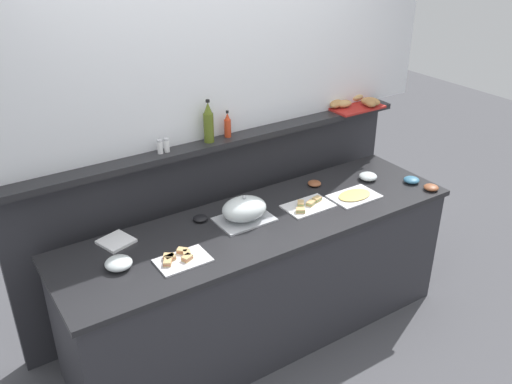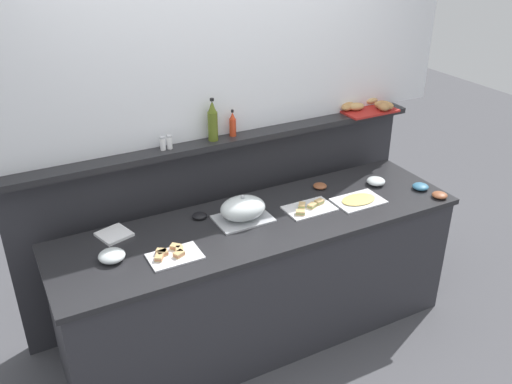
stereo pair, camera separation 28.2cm
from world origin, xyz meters
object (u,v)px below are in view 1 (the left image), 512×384
(glass_bowl_large, at_px, (119,264))
(condiment_bowl_teal, at_px, (314,183))
(cold_cuts_platter, at_px, (354,196))
(napkin_stack, at_px, (116,241))
(sandwich_platter_front, at_px, (181,259))
(pepper_shaker, at_px, (167,145))
(serving_cloche, at_px, (244,210))
(olive_oil_bottle, at_px, (208,123))
(hot_sauce_bottle, at_px, (228,125))
(salt_shaker, at_px, (160,147))
(condiment_bowl_dark, at_px, (411,180))
(condiment_bowl_red, at_px, (200,218))
(condiment_bowl_cream, at_px, (431,187))
(glass_bowl_medium, at_px, (368,177))
(sandwich_platter_rear, at_px, (308,205))
(bread_basket, at_px, (356,103))

(glass_bowl_large, relative_size, condiment_bowl_teal, 1.58)
(glass_bowl_large, height_order, condiment_bowl_teal, glass_bowl_large)
(cold_cuts_platter, distance_m, napkin_stack, 1.55)
(sandwich_platter_front, bearing_deg, pepper_shaker, 69.06)
(serving_cloche, xyz_separation_m, olive_oil_bottle, (-0.00, 0.41, 0.43))
(olive_oil_bottle, bearing_deg, hot_sauce_bottle, 4.14)
(condiment_bowl_teal, distance_m, salt_shaker, 1.11)
(condiment_bowl_dark, bearing_deg, condiment_bowl_red, 167.14)
(sandwich_platter_front, xyz_separation_m, condiment_bowl_dark, (1.77, -0.01, 0.01))
(cold_cuts_platter, relative_size, hot_sauce_bottle, 1.82)
(condiment_bowl_dark, xyz_separation_m, condiment_bowl_teal, (-0.59, 0.33, -0.00))
(napkin_stack, relative_size, hot_sauce_bottle, 0.97)
(sandwich_platter_front, xyz_separation_m, condiment_bowl_teal, (1.17, 0.32, 0.00))
(condiment_bowl_red, height_order, condiment_bowl_cream, condiment_bowl_cream)
(salt_shaker, distance_m, pepper_shaker, 0.04)
(serving_cloche, xyz_separation_m, pepper_shaker, (-0.30, 0.41, 0.35))
(sandwich_platter_front, relative_size, condiment_bowl_red, 3.18)
(cold_cuts_platter, distance_m, glass_bowl_large, 1.59)
(cold_cuts_platter, bearing_deg, glass_bowl_large, 177.14)
(condiment_bowl_dark, distance_m, condiment_bowl_teal, 0.68)
(condiment_bowl_dark, bearing_deg, condiment_bowl_cream, -79.98)
(condiment_bowl_dark, relative_size, condiment_bowl_teal, 1.18)
(serving_cloche, distance_m, glass_bowl_medium, 1.03)
(condiment_bowl_teal, height_order, condiment_bowl_cream, condiment_bowl_cream)
(condiment_bowl_red, bearing_deg, condiment_bowl_cream, -18.00)
(napkin_stack, xyz_separation_m, olive_oil_bottle, (0.74, 0.22, 0.49))
(condiment_bowl_cream, relative_size, pepper_shaker, 1.16)
(condiment_bowl_teal, bearing_deg, glass_bowl_medium, -19.71)
(hot_sauce_bottle, bearing_deg, olive_oil_bottle, -175.86)
(olive_oil_bottle, height_order, pepper_shaker, olive_oil_bottle)
(hot_sauce_bottle, bearing_deg, sandwich_platter_rear, -59.84)
(sandwich_platter_rear, height_order, glass_bowl_medium, glass_bowl_medium)
(glass_bowl_medium, height_order, condiment_bowl_teal, glass_bowl_medium)
(glass_bowl_large, distance_m, bread_basket, 2.15)
(serving_cloche, bearing_deg, pepper_shaker, 126.12)
(sandwich_platter_rear, distance_m, napkin_stack, 1.20)
(glass_bowl_medium, relative_size, condiment_bowl_dark, 1.16)
(condiment_bowl_dark, relative_size, bread_basket, 0.26)
(condiment_bowl_red, xyz_separation_m, bread_basket, (1.46, 0.26, 0.39))
(condiment_bowl_dark, distance_m, condiment_bowl_red, 1.51)
(sandwich_platter_front, relative_size, serving_cloche, 0.84)
(cold_cuts_platter, bearing_deg, sandwich_platter_front, -178.23)
(serving_cloche, distance_m, napkin_stack, 0.77)
(sandwich_platter_rear, xyz_separation_m, bread_basket, (0.81, 0.48, 0.40))
(condiment_bowl_teal, relative_size, hot_sauce_bottle, 0.53)
(serving_cloche, relative_size, glass_bowl_large, 2.33)
(hot_sauce_bottle, distance_m, bread_basket, 1.10)
(glass_bowl_large, relative_size, glass_bowl_medium, 1.16)
(hot_sauce_bottle, height_order, bread_basket, hot_sauce_bottle)
(serving_cloche, bearing_deg, condiment_bowl_red, 147.51)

